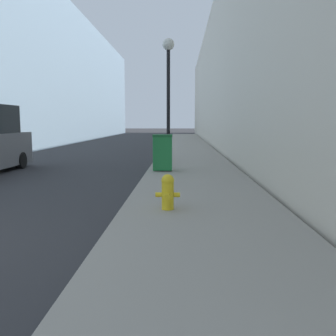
% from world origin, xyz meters
% --- Properties ---
extents(sidewalk_right, '(3.25, 60.00, 0.14)m').
position_xyz_m(sidewalk_right, '(5.35, 18.00, 0.07)').
color(sidewalk_right, gray).
rests_on(sidewalk_right, ground).
extents(building_right_stone, '(12.00, 60.00, 10.14)m').
position_xyz_m(building_right_stone, '(13.07, 26.00, 5.07)').
color(building_right_stone, beige).
rests_on(building_right_stone, ground).
extents(fire_hydrant, '(0.47, 0.36, 0.68)m').
position_xyz_m(fire_hydrant, '(4.65, 2.42, 0.50)').
color(fire_hydrant, yellow).
rests_on(fire_hydrant, sidewalk_right).
extents(trash_bin, '(0.66, 0.57, 1.25)m').
position_xyz_m(trash_bin, '(4.26, 8.18, 0.78)').
color(trash_bin, '#1E7538').
rests_on(trash_bin, sidewalk_right).
extents(lamppost, '(0.51, 0.51, 5.17)m').
position_xyz_m(lamppost, '(4.34, 11.58, 3.63)').
color(lamppost, black).
rests_on(lamppost, sidewalk_right).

